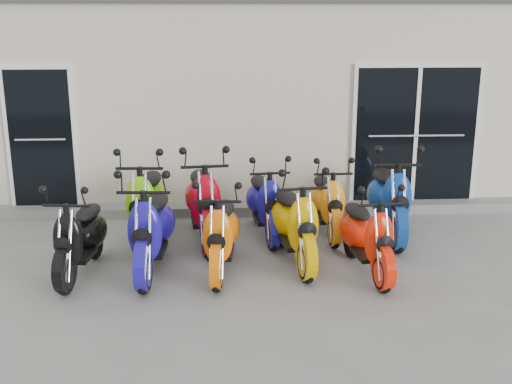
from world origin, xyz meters
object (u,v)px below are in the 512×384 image
scooter_front_black (79,227)px  scooter_back_green (146,192)px  scooter_back_extra (390,188)px  scooter_front_red (367,226)px  scooter_front_blue (151,217)px  scooter_front_orange_a (221,223)px  scooter_back_blue (265,194)px  scooter_back_red (203,191)px  scooter_back_yellow (327,193)px  scooter_front_orange_b (294,212)px

scooter_front_black → scooter_back_green: size_ratio=0.87×
scooter_back_extra → scooter_front_red: bearing=-112.2°
scooter_front_blue → scooter_back_extra: 3.37m
scooter_front_orange_a → scooter_back_blue: 1.40m
scooter_front_red → scooter_back_red: (-1.99, 1.29, 0.11)m
scooter_front_blue → scooter_back_yellow: size_ratio=1.14×
scooter_back_green → scooter_back_blue: bearing=6.6°
scooter_front_black → scooter_back_red: bearing=45.1°
scooter_front_blue → scooter_front_orange_b: (1.75, 0.18, -0.02)m
scooter_front_blue → scooter_front_orange_b: size_ratio=1.03×
scooter_front_black → scooter_front_blue: 0.85m
scooter_front_blue → scooter_back_extra: size_ratio=0.99×
scooter_front_black → scooter_back_green: 1.34m
scooter_front_red → scooter_back_extra: scooter_back_extra is taller
scooter_back_red → scooter_back_blue: size_ratio=1.14×
scooter_back_blue → scooter_back_yellow: scooter_back_blue is taller
scooter_front_orange_a → scooter_front_red: size_ratio=1.03×
scooter_front_orange_a → scooter_back_extra: scooter_back_extra is taller
scooter_back_red → scooter_back_extra: bearing=-5.3°
scooter_back_green → scooter_back_yellow: scooter_back_green is taller
scooter_front_black → scooter_back_yellow: 3.43m
scooter_back_red → scooter_front_orange_b: bearing=-43.8°
scooter_front_red → scooter_back_red: scooter_back_red is taller
scooter_front_red → scooter_back_red: bearing=139.5°
scooter_front_blue → scooter_back_blue: 1.88m
scooter_front_blue → scooter_back_blue: (1.45, 1.20, -0.07)m
scooter_front_blue → scooter_front_orange_a: 0.84m
scooter_back_yellow → scooter_back_extra: (0.85, -0.13, 0.10)m
scooter_front_black → scooter_back_extra: size_ratio=0.87×
scooter_front_black → scooter_back_red: (1.44, 1.14, 0.11)m
scooter_front_blue → scooter_back_red: size_ratio=0.97×
scooter_front_orange_b → scooter_front_red: 0.92m
scooter_front_orange_b → scooter_back_red: (-1.15, 0.90, 0.04)m
scooter_front_orange_a → scooter_front_orange_b: (0.91, 0.23, 0.05)m
scooter_front_orange_a → scooter_back_extra: (2.35, 1.15, 0.08)m
scooter_front_blue → scooter_back_blue: bearing=43.1°
scooter_front_blue → scooter_back_blue: size_ratio=1.11×
scooter_front_black → scooter_back_blue: 2.62m
scooter_back_green → scooter_back_blue: scooter_back_green is taller
scooter_back_red → scooter_back_extra: scooter_back_red is taller
scooter_front_black → scooter_front_orange_b: bearing=12.0°
scooter_back_yellow → scooter_back_extra: 0.87m
scooter_front_black → scooter_back_yellow: size_ratio=1.00×
scooter_front_blue → scooter_back_red: bearing=64.6°
scooter_back_extra → scooter_back_yellow: bearing=174.0°
scooter_front_orange_b → scooter_front_orange_a: bearing=-173.2°
scooter_front_black → scooter_front_orange_a: bearing=6.8°
scooter_front_blue → scooter_front_red: 2.59m
scooter_back_red → scooter_back_extra: 2.59m
scooter_back_red → scooter_front_orange_a: bearing=-83.6°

